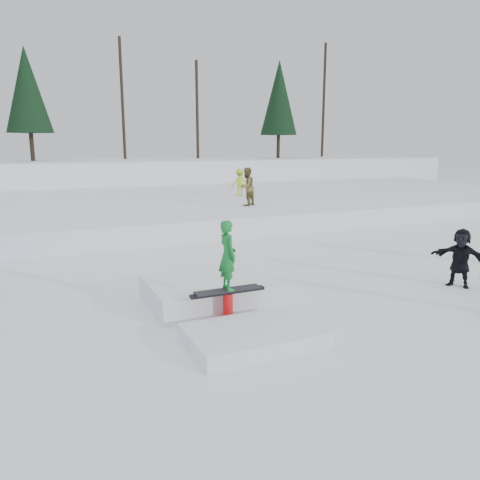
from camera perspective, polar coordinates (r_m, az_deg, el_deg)
name	(u,v)px	position (r m, az deg, el deg)	size (l,w,h in m)	color
ground	(256,305)	(10.72, 2.00, -7.96)	(120.00, 120.00, 0.00)	white
snow_berm	(89,175)	(39.37, -17.92, 7.56)	(60.00, 14.00, 2.40)	white
snow_midrise	(123,206)	(25.64, -14.11, 4.10)	(50.00, 18.00, 0.80)	white
treeline	(168,94)	(39.01, -8.75, 17.14)	(40.24, 4.22, 10.50)	black
walker_olive	(247,187)	(21.60, 0.83, 6.51)	(0.85, 0.66, 1.75)	brown
walker_ygreen	(240,182)	(25.79, -0.03, 7.03)	(0.96, 0.55, 1.48)	#B6CC29
spectator_dark	(460,258)	(13.16, 25.27, -1.97)	(1.40, 0.44, 1.51)	black
jib_rail_feature	(218,299)	(10.20, -2.76, -7.19)	(2.60, 4.40, 2.11)	white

